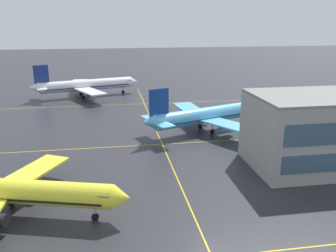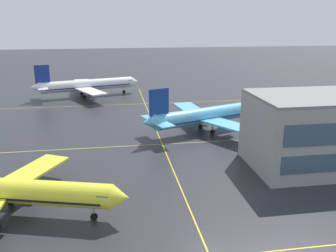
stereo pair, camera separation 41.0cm
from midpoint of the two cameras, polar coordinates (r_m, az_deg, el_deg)
The scene contains 5 objects.
ground_plane at distance 45.17m, azimuth 6.06°, elevation -18.69°, with size 600.00×600.00×0.00m, color #28282D.
airliner_front_gate at distance 54.02m, azimuth -24.35°, elevation -9.51°, with size 33.12×28.24×10.47m.
airliner_second_row at distance 86.41m, azimuth 6.81°, elevation 1.83°, with size 36.25×31.05×11.63m.
airliner_third_row at distance 127.48m, azimuth -13.12°, elevation 6.37°, with size 36.95×31.47×11.63m.
taxiway_markings at distance 77.43m, azimuth -1.09°, elevation -2.92°, with size 165.87×128.10×0.01m.
Camera 1 is at (-10.59, -35.27, 26.18)m, focal length 38.10 mm.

